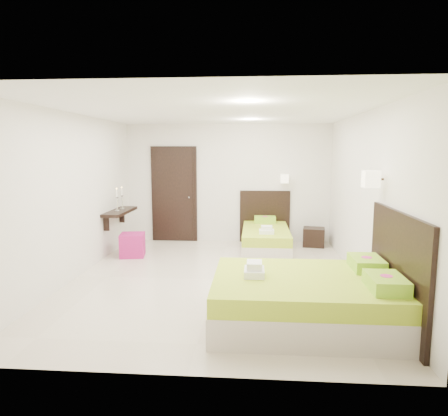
# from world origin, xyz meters

# --- Properties ---
(floor) EXTENTS (5.50, 5.50, 0.00)m
(floor) POSITION_xyz_m (0.00, 0.00, 0.00)
(floor) COLOR beige
(floor) RESTS_ON ground
(bed_single) EXTENTS (1.10, 1.84, 1.52)m
(bed_single) POSITION_xyz_m (0.83, 1.91, 0.28)
(bed_single) COLOR #BDB2A1
(bed_single) RESTS_ON ground
(bed_double) EXTENTS (2.14, 1.82, 1.76)m
(bed_double) POSITION_xyz_m (1.27, -1.51, 0.32)
(bed_double) COLOR #BDB2A1
(bed_double) RESTS_ON ground
(nightstand) EXTENTS (0.50, 0.46, 0.39)m
(nightstand) POSITION_xyz_m (1.86, 2.39, 0.20)
(nightstand) COLOR black
(nightstand) RESTS_ON ground
(ottoman) EXTENTS (0.51, 0.51, 0.45)m
(ottoman) POSITION_xyz_m (-1.74, 1.28, 0.22)
(ottoman) COLOR #8E1355
(ottoman) RESTS_ON ground
(door) EXTENTS (1.02, 0.15, 2.14)m
(door) POSITION_xyz_m (-1.20, 2.70, 1.05)
(door) COLOR black
(door) RESTS_ON ground
(console_shelf) EXTENTS (0.35, 1.20, 0.78)m
(console_shelf) POSITION_xyz_m (-2.08, 1.60, 0.82)
(console_shelf) COLOR black
(console_shelf) RESTS_ON ground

